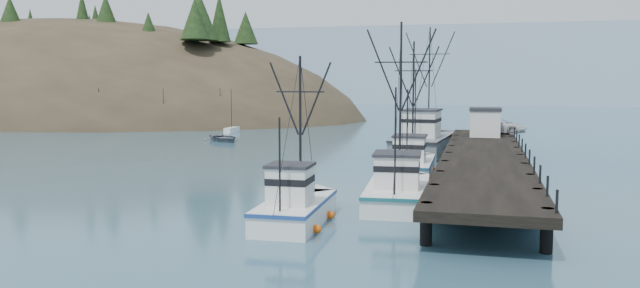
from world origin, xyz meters
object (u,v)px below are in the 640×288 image
(trawler_mid, at_px, (297,207))
(pier_shed, at_px, (485,122))
(work_vessel, at_px, (425,141))
(pickup_truck, at_px, (498,126))
(trawler_far, at_px, (411,164))
(trawler_near, at_px, (398,190))
(pier, at_px, (484,157))
(motorboat, at_px, (224,141))

(trawler_mid, bearing_deg, pier_shed, 72.73)
(work_vessel, relative_size, pier_shed, 4.98)
(trawler_mid, distance_m, pickup_truck, 36.87)
(trawler_far, distance_m, work_vessel, 15.06)
(work_vessel, bearing_deg, trawler_near, -88.61)
(trawler_far, relative_size, work_vessel, 0.68)
(work_vessel, bearing_deg, pier, -70.42)
(motorboat, bearing_deg, trawler_far, -85.97)
(pier, height_order, pier_shed, pier_shed)
(trawler_near, bearing_deg, pickup_truck, 77.03)
(trawler_mid, height_order, pier_shed, trawler_mid)
(pickup_truck, xyz_separation_m, motorboat, (-32.14, 4.14, -2.77))
(pier, distance_m, pickup_truck, 18.09)
(work_vessel, xyz_separation_m, pier_shed, (5.86, -1.79, 2.19))
(trawler_mid, xyz_separation_m, motorboat, (-21.01, 39.23, -0.82))
(pier_shed, height_order, motorboat, pier_shed)
(trawler_mid, xyz_separation_m, work_vessel, (3.90, 33.18, 0.41))
(pier, xyz_separation_m, trawler_near, (-5.08, -10.55, -0.87))
(trawler_near, xyz_separation_m, work_vessel, (-0.65, 26.63, 0.41))
(trawler_far, bearing_deg, trawler_mid, -102.65)
(pier_shed, xyz_separation_m, pickup_truck, (1.36, 3.71, -0.65))
(work_vessel, relative_size, motorboat, 2.85)
(trawler_mid, relative_size, motorboat, 1.63)
(pier, bearing_deg, trawler_near, -115.69)
(trawler_far, xyz_separation_m, motorboat, (-25.08, 21.11, -0.82))
(pier, height_order, trawler_far, trawler_far)
(pier_shed, height_order, pickup_truck, pier_shed)
(trawler_far, bearing_deg, motorboat, 139.92)
(pier, relative_size, pier_shed, 13.75)
(trawler_near, xyz_separation_m, pickup_truck, (6.58, 28.55, 1.95))
(trawler_near, height_order, motorboat, trawler_near)
(pier_shed, bearing_deg, trawler_near, -101.85)
(trawler_near, distance_m, trawler_mid, 7.97)
(pier, bearing_deg, pier_shed, 89.45)
(motorboat, bearing_deg, trawler_mid, -107.72)
(trawler_far, height_order, motorboat, trawler_far)
(trawler_near, distance_m, motorboat, 41.50)
(pier, height_order, trawler_mid, trawler_mid)
(pier_shed, bearing_deg, pickup_truck, 69.83)
(pickup_truck, distance_m, motorboat, 32.52)
(trawler_far, xyz_separation_m, pickup_truck, (7.05, 16.97, 1.95))
(trawler_near, height_order, trawler_mid, trawler_near)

